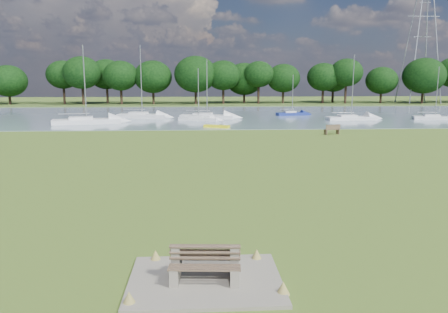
{
  "coord_description": "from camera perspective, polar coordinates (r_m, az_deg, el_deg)",
  "views": [
    {
      "loc": [
        -0.14,
        -25.29,
        5.56
      ],
      "look_at": [
        1.22,
        -2.0,
        1.37
      ],
      "focal_mm": 35.0,
      "sensor_mm": 36.0,
      "label": 1
    }
  ],
  "objects": [
    {
      "name": "riverbank_bench",
      "position": [
        45.13,
        13.95,
        3.44
      ],
      "size": [
        1.72,
        0.93,
        1.02
      ],
      "rotation": [
        0.0,
        0.0,
        0.28
      ],
      "color": "brown",
      "rests_on": "ground"
    },
    {
      "name": "concrete_pad",
      "position": [
        12.57,
        -2.46,
        -15.84
      ],
      "size": [
        4.2,
        3.2,
        0.1
      ],
      "primitive_type": "cube",
      "color": "gray",
      "rests_on": "ground"
    },
    {
      "name": "pylon",
      "position": [
        107.92,
        24.66,
        16.56
      ],
      "size": [
        6.97,
        4.89,
        30.58
      ],
      "color": "#91959D",
      "rests_on": "far_bank"
    },
    {
      "name": "sailboat_0",
      "position": [
        67.02,
        8.85,
        5.67
      ],
      "size": [
        5.04,
        2.37,
        6.04
      ],
      "rotation": [
        0.0,
        0.0,
        0.22
      ],
      "color": "navy",
      "rests_on": "river"
    },
    {
      "name": "sailboat_7",
      "position": [
        60.93,
        -2.3,
        5.4
      ],
      "size": [
        7.69,
        3.46,
        8.05
      ],
      "rotation": [
        0.0,
        0.0,
        -0.19
      ],
      "color": "silver",
      "rests_on": "river"
    },
    {
      "name": "far_bank",
      "position": [
        97.45,
        -3.26,
        6.88
      ],
      "size": [
        220.0,
        20.0,
        0.4
      ],
      "primitive_type": "cube",
      "color": "#4C6626",
      "rests_on": "ground"
    },
    {
      "name": "sailboat_1",
      "position": [
        57.82,
        -3.39,
        5.09
      ],
      "size": [
        5.45,
        3.19,
        6.8
      ],
      "rotation": [
        0.0,
        0.0,
        -0.35
      ],
      "color": "silver",
      "rests_on": "river"
    },
    {
      "name": "sailboat_8",
      "position": [
        61.33,
        16.22,
        5.0
      ],
      "size": [
        6.86,
        2.44,
        8.63
      ],
      "rotation": [
        0.0,
        0.0,
        0.08
      ],
      "color": "silver",
      "rests_on": "river"
    },
    {
      "name": "sailboat_5",
      "position": [
        62.77,
        -10.7,
        5.44
      ],
      "size": [
        7.19,
        3.45,
        10.02
      ],
      "rotation": [
        0.0,
        0.0,
        -0.23
      ],
      "color": "silver",
      "rests_on": "river"
    },
    {
      "name": "tree_line",
      "position": [
        93.68,
        1.9,
        10.41
      ],
      "size": [
        158.45,
        8.29,
        10.03
      ],
      "color": "black",
      "rests_on": "far_bank"
    },
    {
      "name": "sailboat_6",
      "position": [
        66.04,
        25.79,
        4.72
      ],
      "size": [
        5.79,
        2.83,
        7.05
      ],
      "rotation": [
        0.0,
        0.0,
        -0.24
      ],
      "color": "silver",
      "rests_on": "river"
    },
    {
      "name": "sailboat_2",
      "position": [
        56.65,
        -17.6,
        4.63
      ],
      "size": [
        8.42,
        4.03,
        9.43
      ],
      "rotation": [
        0.0,
        0.0,
        0.23
      ],
      "color": "silver",
      "rests_on": "river"
    },
    {
      "name": "bench_pair",
      "position": [
        12.36,
        -2.48,
        -13.86
      ],
      "size": [
        2.01,
        1.28,
        1.04
      ],
      "rotation": [
        0.0,
        0.0,
        -0.07
      ],
      "color": "gray",
      "rests_on": "concrete_pad"
    },
    {
      "name": "kayak",
      "position": [
        49.63,
        -0.96,
        3.96
      ],
      "size": [
        3.0,
        1.87,
        0.3
      ],
      "primitive_type": "cube",
      "rotation": [
        0.0,
        0.0,
        -0.43
      ],
      "color": "#FBF718",
      "rests_on": "river"
    },
    {
      "name": "river",
      "position": [
        67.52,
        -3.21,
        5.43
      ],
      "size": [
        220.0,
        40.0,
        0.1
      ],
      "primitive_type": "cube",
      "color": "gray",
      "rests_on": "ground"
    },
    {
      "name": "ground",
      "position": [
        25.9,
        -2.94,
        -2.24
      ],
      "size": [
        220.0,
        220.0,
        0.0
      ],
      "primitive_type": "plane",
      "color": "olive"
    }
  ]
}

